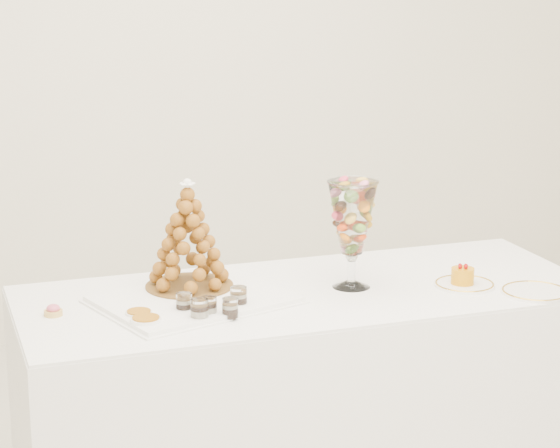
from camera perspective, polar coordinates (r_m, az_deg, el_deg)
name	(u,v)px	position (r m, az deg, el deg)	size (l,w,h in m)	color
buffet_table	(307,393)	(3.68, 1.43, -8.81)	(1.89, 0.77, 0.71)	white
lace_tray	(194,300)	(3.45, -4.51, -3.96)	(0.56, 0.42, 0.02)	white
macaron_vase	(352,219)	(3.54, 3.80, 0.27)	(0.16, 0.16, 0.35)	white
cake_plate	(464,285)	(3.65, 9.61, -3.14)	(0.20, 0.20, 0.01)	white
spare_plate	(535,292)	(3.62, 13.18, -3.48)	(0.22, 0.22, 0.01)	white
pink_tart	(53,311)	(3.39, -11.76, -4.46)	(0.06, 0.06, 0.04)	tan
verrine_a	(184,304)	(3.33, -5.04, -4.18)	(0.05, 0.05, 0.07)	white
verrine_b	(209,308)	(3.29, -3.74, -4.38)	(0.05, 0.05, 0.07)	white
verrine_c	(239,298)	(3.37, -2.18, -3.88)	(0.05, 0.05, 0.07)	white
verrine_d	(200,311)	(3.26, -4.22, -4.55)	(0.05, 0.05, 0.07)	white
verrine_e	(230,309)	(3.28, -2.62, -4.45)	(0.05, 0.05, 0.07)	white
ramekin_back	(139,316)	(3.31, -7.38, -4.77)	(0.08, 0.08, 0.03)	white
ramekin_front	(146,323)	(3.24, -7.02, -5.14)	(0.09, 0.09, 0.03)	white
croquembouche	(188,235)	(3.50, -4.81, -0.57)	(0.29, 0.29, 0.36)	brown
mousse_cake	(463,276)	(3.64, 9.52, -2.68)	(0.08, 0.08, 0.07)	orange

